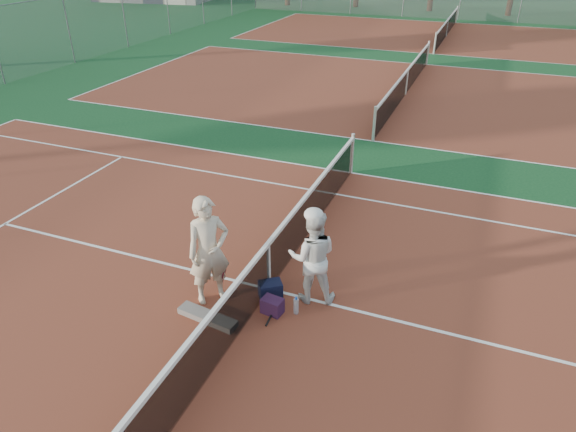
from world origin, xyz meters
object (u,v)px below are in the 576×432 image
at_px(racket_black_held, 322,286).
at_px(sports_bag_purple, 272,306).
at_px(player_a, 209,251).
at_px(player_b, 313,257).
at_px(racket_spare, 276,307).
at_px(water_bottle, 296,306).
at_px(net_main, 269,266).
at_px(racket_red, 225,280).
at_px(sports_bag_navy, 270,290).

xyz_separation_m(racket_black_held, sports_bag_purple, (-0.67, -0.66, -0.15)).
bearing_deg(player_a, player_b, -25.00).
bearing_deg(racket_spare, player_a, 93.58).
distance_m(player_a, water_bottle, 1.74).
bearing_deg(sports_bag_purple, net_main, 118.33).
bearing_deg(racket_red, sports_bag_purple, -23.83).
xyz_separation_m(racket_spare, sports_bag_navy, (-0.22, 0.28, 0.11)).
bearing_deg(racket_black_held, player_a, -9.66).
height_order(player_a, player_b, player_a).
height_order(player_b, water_bottle, player_b).
bearing_deg(racket_black_held, racket_spare, 10.52).
bearing_deg(racket_spare, sports_bag_navy, 35.36).
xyz_separation_m(sports_bag_navy, water_bottle, (0.58, -0.24, -0.01)).
bearing_deg(player_a, racket_black_held, -26.08).
bearing_deg(racket_red, racket_black_held, 2.58).
xyz_separation_m(net_main, player_b, (0.79, 0.06, 0.36)).
bearing_deg(sports_bag_purple, water_bottle, 19.08).
xyz_separation_m(player_a, racket_red, (0.15, 0.20, -0.70)).
bearing_deg(racket_spare, racket_red, 83.35).
height_order(net_main, sports_bag_navy, net_main).
xyz_separation_m(player_a, racket_spare, (1.16, 0.13, -0.95)).
distance_m(player_b, water_bottle, 0.88).
relative_size(net_main, sports_bag_navy, 27.41).
relative_size(racket_spare, water_bottle, 2.00).
distance_m(sports_bag_navy, water_bottle, 0.63).
relative_size(player_b, racket_spare, 2.89).
bearing_deg(racket_spare, racket_black_held, -51.45).
bearing_deg(player_a, racket_red, 5.56).
xyz_separation_m(player_b, racket_red, (-1.47, -0.46, -0.57)).
height_order(racket_red, water_bottle, racket_red).
xyz_separation_m(player_b, water_bottle, (-0.10, -0.50, -0.72)).
relative_size(net_main, racket_black_held, 18.96).
bearing_deg(sports_bag_purple, sports_bag_navy, 117.67).
height_order(player_b, sports_bag_navy, player_b).
xyz_separation_m(sports_bag_purple, water_bottle, (0.38, 0.13, 0.01)).
bearing_deg(player_b, sports_bag_navy, 1.99).
xyz_separation_m(racket_red, racket_black_held, (1.65, 0.50, -0.01)).
distance_m(player_b, sports_bag_navy, 1.01).
bearing_deg(net_main, racket_spare, -55.26).
height_order(racket_spare, water_bottle, water_bottle).
bearing_deg(sports_bag_navy, player_a, -156.78).
xyz_separation_m(player_a, sports_bag_navy, (0.94, 0.40, -0.84)).
relative_size(racket_red, sports_bag_navy, 1.47).
distance_m(player_b, racket_spare, 1.08).
xyz_separation_m(player_a, player_b, (1.62, 0.66, -0.13)).
height_order(racket_red, racket_spare, racket_red).
bearing_deg(net_main, sports_bag_navy, -60.43).
height_order(racket_red, sports_bag_purple, racket_red).
bearing_deg(player_a, racket_spare, -40.87).
bearing_deg(sports_bag_navy, racket_red, -165.35).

